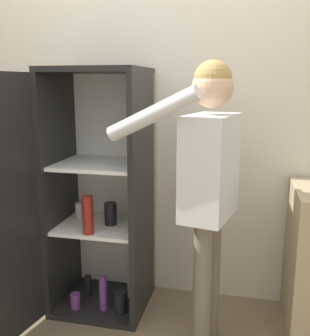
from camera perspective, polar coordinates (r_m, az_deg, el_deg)
name	(u,v)px	position (r m, az deg, el deg)	size (l,w,h in m)	color
wall_back	(149,122)	(2.84, -0.82, 6.66)	(7.00, 0.06, 2.55)	beige
refrigerator	(83,198)	(2.65, -10.38, -4.26)	(0.79, 1.18, 1.65)	black
person	(208,171)	(2.20, 7.77, -0.51)	(0.71, 0.54, 1.67)	#726656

